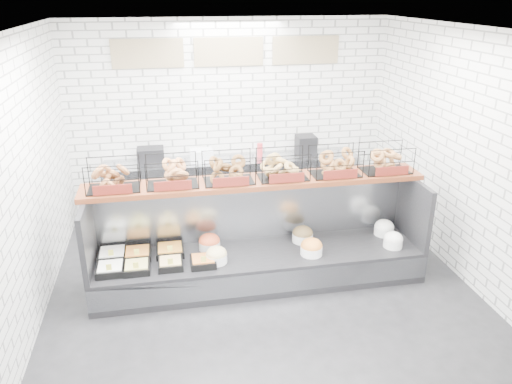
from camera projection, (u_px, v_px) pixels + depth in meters
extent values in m
plane|color=black|center=(264.00, 293.00, 5.97)|extent=(5.50, 5.50, 0.00)
cube|color=white|center=(230.00, 117.00, 7.90)|extent=(5.00, 0.02, 3.00)
cube|color=white|center=(20.00, 192.00, 4.97)|extent=(0.02, 5.50, 3.00)
cube|color=white|center=(474.00, 162.00, 5.83)|extent=(0.02, 5.50, 3.00)
cube|color=white|center=(266.00, 30.00, 4.84)|extent=(5.00, 5.50, 0.02)
cube|color=tan|center=(148.00, 53.00, 7.29)|extent=(1.05, 0.03, 0.42)
cube|color=tan|center=(229.00, 52.00, 7.50)|extent=(1.05, 0.03, 0.42)
cube|color=tan|center=(306.00, 50.00, 7.71)|extent=(1.05, 0.03, 0.42)
cube|color=black|center=(259.00, 266.00, 6.16)|extent=(4.00, 0.90, 0.40)
cube|color=#93969B|center=(266.00, 283.00, 5.76)|extent=(4.00, 0.03, 0.28)
cube|color=#93969B|center=(253.00, 208.00, 6.31)|extent=(4.00, 0.08, 0.80)
cube|color=black|center=(87.00, 236.00, 5.60)|extent=(0.06, 0.90, 0.80)
cube|color=black|center=(413.00, 209.00, 6.28)|extent=(0.06, 0.90, 0.80)
cube|color=black|center=(111.00, 269.00, 5.62)|extent=(0.31, 0.31, 0.08)
cube|color=white|center=(110.00, 267.00, 5.61)|extent=(0.26, 0.26, 0.04)
cube|color=#E4DA4F|center=(109.00, 267.00, 5.49)|extent=(0.06, 0.01, 0.08)
cube|color=black|center=(112.00, 255.00, 5.93)|extent=(0.33, 0.33, 0.08)
cube|color=white|center=(112.00, 252.00, 5.92)|extent=(0.28, 0.28, 0.04)
cube|color=#E4DA4F|center=(111.00, 253.00, 5.79)|extent=(0.06, 0.01, 0.08)
cube|color=black|center=(137.00, 268.00, 5.65)|extent=(0.29, 0.29, 0.08)
cube|color=#D7CB6E|center=(137.00, 265.00, 5.64)|extent=(0.25, 0.25, 0.04)
cube|color=#E4DA4F|center=(136.00, 266.00, 5.53)|extent=(0.06, 0.01, 0.08)
cube|color=black|center=(138.00, 254.00, 5.95)|extent=(0.32, 0.32, 0.08)
cube|color=orange|center=(137.00, 252.00, 5.93)|extent=(0.27, 0.27, 0.04)
cube|color=#E4DA4F|center=(137.00, 252.00, 5.81)|extent=(0.06, 0.01, 0.08)
cube|color=black|center=(171.00, 264.00, 5.73)|extent=(0.28, 0.28, 0.08)
cube|color=#E9C377|center=(170.00, 262.00, 5.72)|extent=(0.24, 0.24, 0.04)
cube|color=#E4DA4F|center=(170.00, 262.00, 5.61)|extent=(0.06, 0.01, 0.08)
cube|color=black|center=(170.00, 251.00, 6.03)|extent=(0.33, 0.33, 0.08)
cube|color=orange|center=(170.00, 248.00, 6.01)|extent=(0.28, 0.28, 0.04)
cube|color=#E4DA4F|center=(170.00, 249.00, 5.89)|extent=(0.06, 0.01, 0.08)
cube|color=black|center=(203.00, 262.00, 5.78)|extent=(0.29, 0.29, 0.08)
cube|color=orange|center=(203.00, 259.00, 5.77)|extent=(0.25, 0.25, 0.04)
cube|color=#E4DA4F|center=(204.00, 259.00, 5.65)|extent=(0.06, 0.01, 0.08)
cylinder|color=white|center=(217.00, 258.00, 5.83)|extent=(0.25, 0.25, 0.11)
ellipsoid|color=#DBC687|center=(216.00, 254.00, 5.81)|extent=(0.24, 0.24, 0.17)
cylinder|color=white|center=(210.00, 245.00, 6.13)|extent=(0.26, 0.26, 0.11)
ellipsoid|color=#ED5E32|center=(209.00, 241.00, 6.10)|extent=(0.26, 0.26, 0.18)
cylinder|color=white|center=(311.00, 250.00, 6.01)|extent=(0.27, 0.27, 0.11)
ellipsoid|color=orange|center=(312.00, 246.00, 5.99)|extent=(0.26, 0.26, 0.18)
cylinder|color=white|center=(302.00, 237.00, 6.32)|extent=(0.26, 0.26, 0.11)
ellipsoid|color=brown|center=(303.00, 233.00, 6.30)|extent=(0.26, 0.26, 0.18)
cylinder|color=white|center=(393.00, 243.00, 6.19)|extent=(0.24, 0.24, 0.11)
ellipsoid|color=white|center=(393.00, 238.00, 6.16)|extent=(0.23, 0.23, 0.16)
cylinder|color=white|center=(384.00, 230.00, 6.50)|extent=(0.25, 0.25, 0.11)
ellipsoid|color=white|center=(384.00, 226.00, 6.48)|extent=(0.25, 0.25, 0.17)
cube|color=#502111|center=(256.00, 182.00, 5.98)|extent=(4.10, 0.50, 0.06)
cube|color=black|center=(113.00, 175.00, 5.62)|extent=(0.60, 0.38, 0.34)
cube|color=#5E1811|center=(113.00, 190.00, 5.47)|extent=(0.42, 0.02, 0.11)
cube|color=black|center=(172.00, 171.00, 5.73)|extent=(0.60, 0.38, 0.34)
cube|color=#5E1811|center=(173.00, 186.00, 5.59)|extent=(0.42, 0.02, 0.11)
cube|color=black|center=(228.00, 168.00, 5.84)|extent=(0.60, 0.38, 0.34)
cube|color=#5E1811|center=(231.00, 182.00, 5.70)|extent=(0.42, 0.02, 0.11)
cube|color=black|center=(283.00, 164.00, 5.96)|extent=(0.60, 0.38, 0.34)
cube|color=#5E1811|center=(287.00, 178.00, 5.81)|extent=(0.42, 0.02, 0.11)
cube|color=black|center=(335.00, 161.00, 6.07)|extent=(0.60, 0.38, 0.34)
cube|color=#5E1811|center=(340.00, 174.00, 5.93)|extent=(0.42, 0.02, 0.11)
cube|color=black|center=(386.00, 158.00, 6.18)|extent=(0.60, 0.38, 0.34)
cube|color=#5E1811|center=(392.00, 171.00, 6.04)|extent=(0.42, 0.02, 0.11)
cube|color=#93969B|center=(234.00, 185.00, 8.01)|extent=(4.00, 0.60, 0.90)
cube|color=black|center=(151.00, 156.00, 7.60)|extent=(0.40, 0.30, 0.24)
cube|color=silver|center=(201.00, 155.00, 7.71)|extent=(0.35, 0.28, 0.18)
cylinder|color=#D1343C|center=(260.00, 150.00, 7.89)|extent=(0.09, 0.09, 0.22)
cube|color=black|center=(306.00, 145.00, 8.02)|extent=(0.30, 0.30, 0.30)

